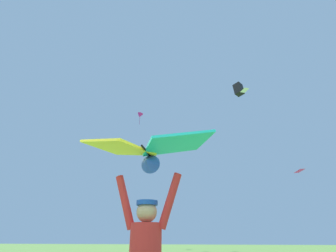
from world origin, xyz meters
TOP-DOWN VIEW (x-y plane):
  - held_stunt_kite at (0.16, 0.19)m, footprint 1.67×0.88m
  - distant_kite_orange_low_left at (-2.32, 28.03)m, footprint 1.13×1.00m
  - distant_kite_white_mid_right at (4.29, 15.43)m, footprint 0.63×0.63m
  - distant_kite_magenta_high_right at (8.12, 18.46)m, footprint 0.85×0.84m
  - distant_kite_magenta_overhead_distant at (-10.95, 34.38)m, footprint 1.32×1.19m
  - distant_kite_yellow_low_right at (-5.65, 27.73)m, footprint 0.96×1.08m
  - distant_kite_black_high_left at (4.62, 20.37)m, footprint 1.22×1.20m
  - marker_flag at (-1.94, 8.74)m, footprint 0.30×0.24m

SIDE VIEW (x-z plane):
  - marker_flag at x=-1.94m, z-range 0.65..2.43m
  - held_stunt_kite at x=0.16m, z-range 2.00..2.39m
  - distant_kite_magenta_high_right at x=8.12m, z-range 6.15..6.47m
  - distant_kite_white_mid_right at x=4.29m, z-range 12.55..12.78m
  - distant_kite_orange_low_left at x=-2.32m, z-range 12.64..13.90m
  - distant_kite_yellow_low_right at x=-5.65m, z-range 12.97..15.00m
  - distant_kite_black_high_left at x=4.62m, z-range 15.30..16.67m
  - distant_kite_magenta_overhead_distant at x=-10.95m, z-range 20.32..22.69m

